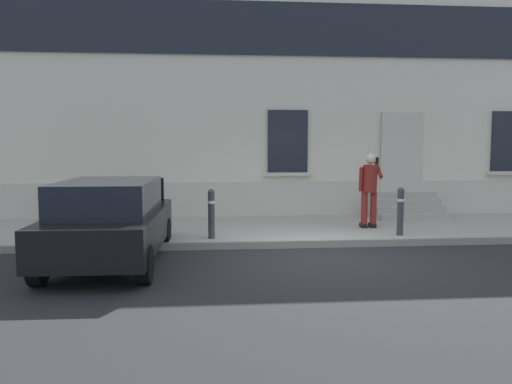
{
  "coord_description": "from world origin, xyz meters",
  "views": [
    {
      "loc": [
        -2.02,
        -9.3,
        2.15
      ],
      "look_at": [
        -1.03,
        1.6,
        1.1
      ],
      "focal_mm": 35.81,
      "sensor_mm": 36.0,
      "label": 1
    }
  ],
  "objects": [
    {
      "name": "person_on_phone",
      "position": [
        1.72,
        2.35,
        1.15
      ],
      "size": [
        0.51,
        0.47,
        1.75
      ],
      "rotation": [
        0.0,
        0.0,
        -0.25
      ],
      "color": "maroon",
      "rests_on": "sidewalk"
    },
    {
      "name": "curb_edge",
      "position": [
        0.0,
        0.94,
        0.07
      ],
      "size": [
        24.0,
        0.12,
        0.15
      ],
      "primitive_type": "cube",
      "color": "gray",
      "rests_on": "ground"
    },
    {
      "name": "bollard_far_left",
      "position": [
        -2.0,
        1.35,
        0.71
      ],
      "size": [
        0.15,
        0.15,
        1.04
      ],
      "color": "#333338",
      "rests_on": "sidewalk"
    },
    {
      "name": "entrance_stoop",
      "position": [
        3.31,
        4.12,
        0.39
      ],
      "size": [
        1.87,
        1.28,
        0.64
      ],
      "color": "#9E998E",
      "rests_on": "sidewalk"
    },
    {
      "name": "planter_terracotta",
      "position": [
        -5.9,
        3.96,
        0.61
      ],
      "size": [
        0.44,
        0.44,
        0.86
      ],
      "color": "#B25B38",
      "rests_on": "sidewalk"
    },
    {
      "name": "building_facade",
      "position": [
        0.01,
        5.29,
        3.73
      ],
      "size": [
        24.0,
        1.52,
        7.5
      ],
      "color": "beige",
      "rests_on": "ground"
    },
    {
      "name": "hatchback_car_black",
      "position": [
        -3.78,
        -0.14,
        0.79
      ],
      "size": [
        1.87,
        4.1,
        1.5
      ],
      "color": "black",
      "rests_on": "ground"
    },
    {
      "name": "planter_olive",
      "position": [
        -4.02,
        4.03,
        0.61
      ],
      "size": [
        0.44,
        0.44,
        0.86
      ],
      "color": "#606B38",
      "rests_on": "sidewalk"
    },
    {
      "name": "ground_plane",
      "position": [
        0.0,
        0.0,
        0.0
      ],
      "size": [
        80.0,
        80.0,
        0.0
      ],
      "primitive_type": "plane",
      "color": "#232326"
    },
    {
      "name": "sidewalk",
      "position": [
        0.0,
        2.8,
        0.07
      ],
      "size": [
        24.0,
        3.6,
        0.15
      ],
      "primitive_type": "cube",
      "color": "#99968E",
      "rests_on": "ground"
    },
    {
      "name": "bollard_near_person",
      "position": [
        2.1,
        1.35,
        0.71
      ],
      "size": [
        0.15,
        0.15,
        1.04
      ],
      "color": "#333338",
      "rests_on": "sidewalk"
    }
  ]
}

